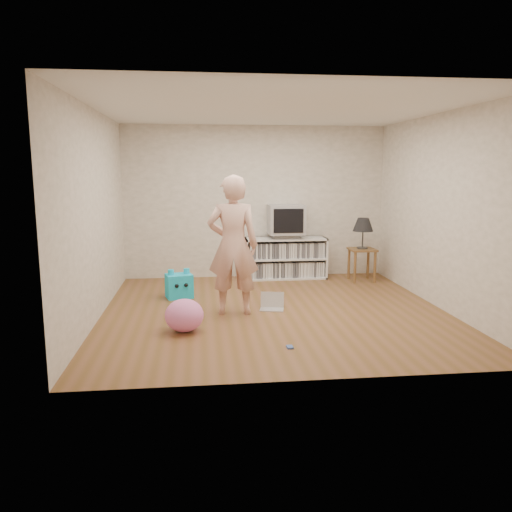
{
  "coord_description": "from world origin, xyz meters",
  "views": [
    {
      "loc": [
        -0.97,
        -6.35,
        1.84
      ],
      "look_at": [
        -0.2,
        0.4,
        0.67
      ],
      "focal_mm": 35.0,
      "sensor_mm": 36.0,
      "label": 1
    }
  ],
  "objects_px": {
    "crt_tv": "(286,219)",
    "table_lamp": "(363,225)",
    "media_unit": "(285,258)",
    "dvd_deck": "(286,236)",
    "laptop": "(272,305)",
    "side_table": "(362,256)",
    "person": "(233,246)",
    "plush_blue": "(179,286)",
    "plush_pink": "(184,315)"
  },
  "relations": [
    {
      "from": "crt_tv",
      "to": "table_lamp",
      "type": "relative_size",
      "value": 1.17
    },
    {
      "from": "media_unit",
      "to": "dvd_deck",
      "type": "xyz_separation_m",
      "value": [
        -0.0,
        -0.02,
        0.39
      ]
    },
    {
      "from": "table_lamp",
      "to": "laptop",
      "type": "height_order",
      "value": "table_lamp"
    },
    {
      "from": "laptop",
      "to": "side_table",
      "type": "bearing_deg",
      "value": 53.64
    },
    {
      "from": "dvd_deck",
      "to": "person",
      "type": "height_order",
      "value": "person"
    },
    {
      "from": "side_table",
      "to": "plush_blue",
      "type": "xyz_separation_m",
      "value": [
        -3.02,
        -0.8,
        -0.24
      ]
    },
    {
      "from": "dvd_deck",
      "to": "plush_blue",
      "type": "relative_size",
      "value": 1.05
    },
    {
      "from": "media_unit",
      "to": "laptop",
      "type": "height_order",
      "value": "media_unit"
    },
    {
      "from": "side_table",
      "to": "table_lamp",
      "type": "bearing_deg",
      "value": 0.0
    },
    {
      "from": "plush_pink",
      "to": "dvd_deck",
      "type": "bearing_deg",
      "value": 58.93
    },
    {
      "from": "laptop",
      "to": "plush_pink",
      "type": "xyz_separation_m",
      "value": [
        -1.15,
        -0.83,
        0.13
      ]
    },
    {
      "from": "plush_blue",
      "to": "plush_pink",
      "type": "height_order",
      "value": "plush_blue"
    },
    {
      "from": "plush_pink",
      "to": "media_unit",
      "type": "bearing_deg",
      "value": 59.07
    },
    {
      "from": "media_unit",
      "to": "side_table",
      "type": "relative_size",
      "value": 2.55
    },
    {
      "from": "crt_tv",
      "to": "side_table",
      "type": "height_order",
      "value": "crt_tv"
    },
    {
      "from": "person",
      "to": "plush_pink",
      "type": "bearing_deg",
      "value": 52.65
    },
    {
      "from": "dvd_deck",
      "to": "plush_blue",
      "type": "distance_m",
      "value": 2.2
    },
    {
      "from": "table_lamp",
      "to": "dvd_deck",
      "type": "bearing_deg",
      "value": 163.39
    },
    {
      "from": "dvd_deck",
      "to": "crt_tv",
      "type": "xyz_separation_m",
      "value": [
        0.0,
        -0.0,
        0.29
      ]
    },
    {
      "from": "table_lamp",
      "to": "plush_blue",
      "type": "height_order",
      "value": "table_lamp"
    },
    {
      "from": "crt_tv",
      "to": "media_unit",
      "type": "bearing_deg",
      "value": 90.0
    },
    {
      "from": "crt_tv",
      "to": "side_table",
      "type": "bearing_deg",
      "value": -16.47
    },
    {
      "from": "table_lamp",
      "to": "crt_tv",
      "type": "bearing_deg",
      "value": 163.53
    },
    {
      "from": "media_unit",
      "to": "plush_pink",
      "type": "bearing_deg",
      "value": -120.93
    },
    {
      "from": "dvd_deck",
      "to": "person",
      "type": "bearing_deg",
      "value": -116.71
    },
    {
      "from": "plush_pink",
      "to": "person",
      "type": "bearing_deg",
      "value": 47.82
    },
    {
      "from": "table_lamp",
      "to": "plush_blue",
      "type": "distance_m",
      "value": 3.22
    },
    {
      "from": "laptop",
      "to": "media_unit",
      "type": "bearing_deg",
      "value": 87.22
    },
    {
      "from": "crt_tv",
      "to": "table_lamp",
      "type": "distance_m",
      "value": 1.3
    },
    {
      "from": "crt_tv",
      "to": "plush_blue",
      "type": "distance_m",
      "value": 2.29
    },
    {
      "from": "person",
      "to": "laptop",
      "type": "xyz_separation_m",
      "value": [
        0.53,
        0.15,
        -0.84
      ]
    },
    {
      "from": "media_unit",
      "to": "plush_blue",
      "type": "relative_size",
      "value": 3.26
    },
    {
      "from": "table_lamp",
      "to": "plush_blue",
      "type": "relative_size",
      "value": 1.2
    },
    {
      "from": "side_table",
      "to": "plush_blue",
      "type": "relative_size",
      "value": 1.28
    },
    {
      "from": "plush_blue",
      "to": "crt_tv",
      "type": "bearing_deg",
      "value": 18.38
    },
    {
      "from": "media_unit",
      "to": "plush_blue",
      "type": "xyz_separation_m",
      "value": [
        -1.78,
        -1.19,
        -0.17
      ]
    },
    {
      "from": "table_lamp",
      "to": "plush_pink",
      "type": "bearing_deg",
      "value": -140.57
    },
    {
      "from": "laptop",
      "to": "dvd_deck",
      "type": "bearing_deg",
      "value": 87.1
    },
    {
      "from": "table_lamp",
      "to": "plush_blue",
      "type": "bearing_deg",
      "value": -165.11
    },
    {
      "from": "dvd_deck",
      "to": "laptop",
      "type": "height_order",
      "value": "dvd_deck"
    },
    {
      "from": "dvd_deck",
      "to": "table_lamp",
      "type": "xyz_separation_m",
      "value": [
        1.24,
        -0.37,
        0.21
      ]
    },
    {
      "from": "laptop",
      "to": "plush_pink",
      "type": "height_order",
      "value": "plush_pink"
    },
    {
      "from": "media_unit",
      "to": "plush_blue",
      "type": "bearing_deg",
      "value": -146.26
    },
    {
      "from": "person",
      "to": "crt_tv",
      "type": "bearing_deg",
      "value": -111.92
    },
    {
      "from": "laptop",
      "to": "person",
      "type": "bearing_deg",
      "value": -152.43
    },
    {
      "from": "dvd_deck",
      "to": "laptop",
      "type": "xyz_separation_m",
      "value": [
        -0.51,
        -1.93,
        -0.68
      ]
    },
    {
      "from": "dvd_deck",
      "to": "plush_pink",
      "type": "xyz_separation_m",
      "value": [
        -1.66,
        -2.76,
        -0.54
      ]
    },
    {
      "from": "media_unit",
      "to": "table_lamp",
      "type": "height_order",
      "value": "table_lamp"
    },
    {
      "from": "dvd_deck",
      "to": "media_unit",
      "type": "bearing_deg",
      "value": 90.0
    },
    {
      "from": "media_unit",
      "to": "side_table",
      "type": "xyz_separation_m",
      "value": [
        1.24,
        -0.39,
        0.07
      ]
    }
  ]
}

